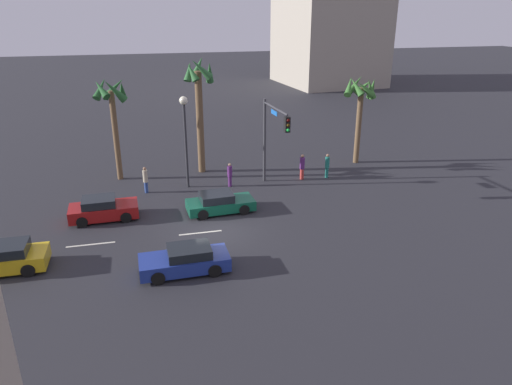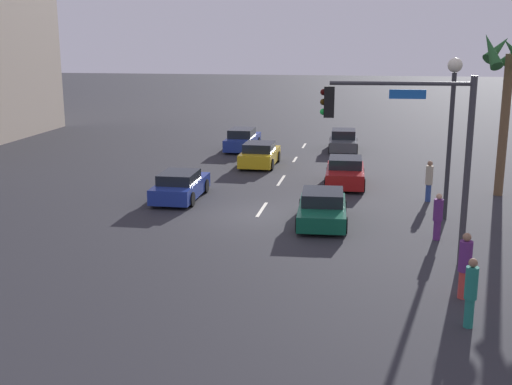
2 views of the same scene
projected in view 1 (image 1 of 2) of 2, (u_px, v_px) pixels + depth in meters
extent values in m
plane|color=#28282D|center=(216.00, 231.00, 26.81)|extent=(220.00, 220.00, 0.00)
cube|color=silver|center=(91.00, 245.00, 25.30)|extent=(2.52, 0.14, 0.01)
cube|color=silver|center=(200.00, 233.00, 26.61)|extent=(2.40, 0.14, 0.01)
cube|color=#0F5138|center=(221.00, 205.00, 29.21)|extent=(4.19, 2.03, 0.60)
cube|color=black|center=(216.00, 197.00, 28.94)|extent=(2.05, 1.69, 0.49)
cylinder|color=black|center=(237.00, 199.00, 30.36)|extent=(0.65, 0.26, 0.64)
cylinder|color=black|center=(244.00, 210.00, 28.85)|extent=(0.65, 0.26, 0.64)
cylinder|color=black|center=(198.00, 204.00, 29.67)|extent=(0.65, 0.26, 0.64)
cylinder|color=black|center=(203.00, 215.00, 28.16)|extent=(0.65, 0.26, 0.64)
cube|color=maroon|center=(104.00, 211.00, 28.18)|extent=(4.00, 1.93, 0.73)
cube|color=black|center=(99.00, 202.00, 27.90)|extent=(1.94, 1.65, 0.48)
cylinder|color=black|center=(125.00, 206.00, 29.33)|extent=(0.65, 0.24, 0.64)
cylinder|color=black|center=(126.00, 217.00, 27.80)|extent=(0.65, 0.24, 0.64)
cylinder|color=black|center=(84.00, 211.00, 28.71)|extent=(0.65, 0.24, 0.64)
cylinder|color=black|center=(82.00, 222.00, 27.19)|extent=(0.65, 0.24, 0.64)
cube|color=navy|center=(184.00, 262.00, 22.59)|extent=(4.26, 1.83, 0.66)
cube|color=black|center=(189.00, 251.00, 22.44)|extent=(2.06, 1.58, 0.45)
cylinder|color=black|center=(158.00, 278.00, 21.60)|extent=(0.64, 0.23, 0.64)
cylinder|color=black|center=(156.00, 261.00, 23.08)|extent=(0.64, 0.23, 0.64)
cylinder|color=black|center=(215.00, 270.00, 22.22)|extent=(0.64, 0.23, 0.64)
cylinder|color=black|center=(209.00, 254.00, 23.71)|extent=(0.64, 0.23, 0.64)
cube|color=gold|center=(3.00, 261.00, 22.67)|extent=(4.04, 1.82, 0.71)
cube|color=black|center=(6.00, 249.00, 22.50)|extent=(1.94, 1.60, 0.48)
cylinder|color=black|center=(28.00, 270.00, 22.24)|extent=(0.64, 0.22, 0.64)
cylinder|color=black|center=(35.00, 253.00, 23.79)|extent=(0.64, 0.22, 0.64)
cylinder|color=#38383D|center=(265.00, 141.00, 33.44)|extent=(0.20, 0.20, 5.96)
cylinder|color=#38383D|center=(275.00, 108.00, 30.53)|extent=(0.40, 4.28, 0.12)
cube|color=black|center=(287.00, 125.00, 28.85)|extent=(0.34, 0.34, 0.95)
sphere|color=#360503|center=(288.00, 120.00, 28.58)|extent=(0.20, 0.20, 0.20)
sphere|color=#392605|center=(288.00, 125.00, 28.69)|extent=(0.20, 0.20, 0.20)
sphere|color=green|center=(288.00, 130.00, 28.80)|extent=(0.20, 0.20, 0.20)
cube|color=#1959B2|center=(274.00, 113.00, 30.84)|extent=(0.11, 1.10, 0.28)
cylinder|color=#2D2D33|center=(186.00, 147.00, 32.32)|extent=(0.18, 0.18, 5.79)
sphere|color=#F2EACC|center=(183.00, 100.00, 31.15)|extent=(0.56, 0.56, 0.56)
cylinder|color=#1E7266|center=(327.00, 173.00, 35.08)|extent=(0.29, 0.29, 0.76)
cylinder|color=#1E7266|center=(327.00, 162.00, 34.79)|extent=(0.39, 0.39, 0.83)
sphere|color=#8C664C|center=(328.00, 155.00, 34.59)|extent=(0.22, 0.22, 0.22)
cylinder|color=#2D478C|center=(146.00, 187.00, 32.22)|extent=(0.33, 0.33, 0.77)
cylinder|color=#B2A58C|center=(145.00, 176.00, 31.93)|extent=(0.45, 0.45, 0.84)
sphere|color=#8C664C|center=(145.00, 169.00, 31.73)|extent=(0.23, 0.23, 0.23)
cylinder|color=#59266B|center=(230.00, 181.00, 33.37)|extent=(0.29, 0.29, 0.72)
cylinder|color=#59266B|center=(230.00, 171.00, 33.10)|extent=(0.38, 0.38, 0.78)
sphere|color=tan|center=(230.00, 165.00, 32.91)|extent=(0.21, 0.21, 0.21)
cylinder|color=#BF3833|center=(302.00, 174.00, 34.74)|extent=(0.30, 0.30, 0.79)
cylinder|color=#59266B|center=(302.00, 163.00, 34.44)|extent=(0.39, 0.39, 0.86)
sphere|color=#8C664C|center=(303.00, 156.00, 34.24)|extent=(0.23, 0.23, 0.23)
cylinder|color=brown|center=(116.00, 136.00, 33.77)|extent=(0.40, 0.40, 6.41)
cone|color=#235628|center=(122.00, 90.00, 32.76)|extent=(0.60, 1.39, 1.49)
cone|color=#235628|center=(114.00, 88.00, 33.45)|extent=(1.82, 0.86, 1.66)
cone|color=#235628|center=(100.00, 88.00, 32.80)|extent=(1.32, 1.61, 1.59)
cone|color=#235628|center=(101.00, 89.00, 31.98)|extent=(1.34, 1.54, 1.37)
cone|color=#235628|center=(115.00, 90.00, 31.81)|extent=(1.74, 1.04, 1.75)
cylinder|color=brown|center=(358.00, 126.00, 37.52)|extent=(0.43, 0.43, 6.00)
cone|color=#38702D|center=(372.00, 88.00, 36.49)|extent=(0.77, 1.32, 1.75)
cone|color=#38702D|center=(363.00, 87.00, 37.07)|extent=(1.51, 1.30, 1.39)
cone|color=#38702D|center=(355.00, 85.00, 37.18)|extent=(1.73, 0.85, 1.74)
cone|color=#38702D|center=(349.00, 86.00, 36.66)|extent=(1.44, 1.82, 1.60)
cone|color=#38702D|center=(357.00, 87.00, 35.85)|extent=(1.24, 1.47, 1.49)
cone|color=#38702D|center=(365.00, 89.00, 35.75)|extent=(1.49, 0.61, 1.36)
cone|color=#38702D|center=(371.00, 88.00, 35.85)|extent=(1.36, 1.10, 1.70)
cylinder|color=brown|center=(200.00, 123.00, 35.13)|extent=(0.52, 0.52, 7.53)
cone|color=#2D6633|center=(210.00, 72.00, 33.85)|extent=(0.75, 1.47, 1.72)
cone|color=#2D6633|center=(199.00, 66.00, 34.24)|extent=(1.14, 0.81, 1.41)
cone|color=#2D6633|center=(189.00, 71.00, 33.96)|extent=(1.05, 1.24, 1.51)
cone|color=#2D6633|center=(192.00, 72.00, 33.25)|extent=(1.21, 1.22, 1.38)
cone|color=#2D6633|center=(201.00, 69.00, 32.89)|extent=(1.70, 0.78, 1.63)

